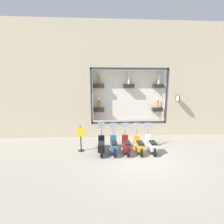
# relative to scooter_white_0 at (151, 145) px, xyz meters

# --- Properties ---
(ground_plane) EXTENTS (120.00, 120.00, 0.00)m
(ground_plane) POSITION_rel_scooter_white_0_xyz_m (-0.66, 0.87, -0.42)
(ground_plane) COLOR gray
(building_facade) EXTENTS (1.19, 36.00, 8.18)m
(building_facade) POSITION_rel_scooter_white_0_xyz_m (2.94, 0.87, 3.75)
(building_facade) COLOR beige
(building_facade) RESTS_ON ground_plane
(scooter_white_0) EXTENTS (1.79, 0.61, 1.53)m
(scooter_white_0) POSITION_rel_scooter_white_0_xyz_m (0.00, 0.00, 0.00)
(scooter_white_0) COLOR black
(scooter_white_0) RESTS_ON ground_plane
(scooter_yellow_1) EXTENTS (1.79, 0.61, 1.54)m
(scooter_yellow_1) POSITION_rel_scooter_white_0_xyz_m (-0.00, 0.73, -0.00)
(scooter_yellow_1) COLOR black
(scooter_yellow_1) RESTS_ON ground_plane
(scooter_red_2) EXTENTS (1.80, 0.61, 1.55)m
(scooter_red_2) POSITION_rel_scooter_white_0_xyz_m (0.00, 1.45, 0.02)
(scooter_red_2) COLOR black
(scooter_red_2) RESTS_ON ground_plane
(scooter_teal_3) EXTENTS (1.81, 0.60, 1.56)m
(scooter_teal_3) POSITION_rel_scooter_white_0_xyz_m (0.01, 2.18, 0.02)
(scooter_teal_3) COLOR black
(scooter_teal_3) RESTS_ON ground_plane
(scooter_black_4) EXTENTS (1.80, 0.61, 1.60)m
(scooter_black_4) POSITION_rel_scooter_white_0_xyz_m (0.00, 2.91, 0.01)
(scooter_black_4) COLOR black
(scooter_black_4) RESTS_ON ground_plane
(shop_sign_post) EXTENTS (0.36, 0.45, 1.50)m
(shop_sign_post) POSITION_rel_scooter_white_0_xyz_m (0.33, 4.10, 0.38)
(shop_sign_post) COLOR #232326
(shop_sign_post) RESTS_ON ground_plane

